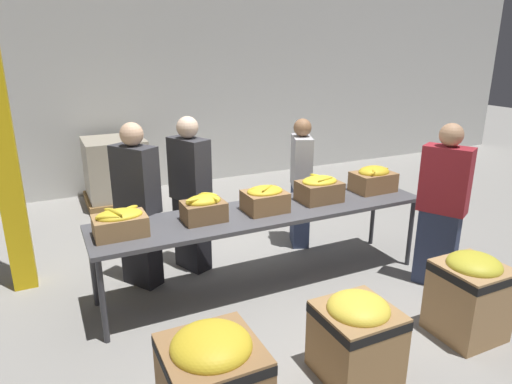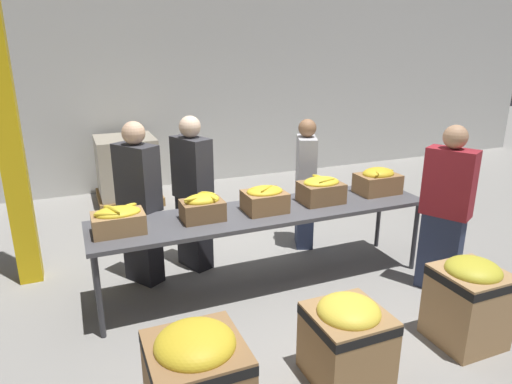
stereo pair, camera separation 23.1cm
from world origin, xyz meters
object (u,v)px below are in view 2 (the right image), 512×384
banana_box_0 (118,220)px  volunteer_0 (305,185)px  banana_box_2 (265,199)px  volunteer_2 (139,205)px  banana_box_3 (321,189)px  banana_box_4 (378,180)px  support_pillar (0,87)px  pallet_stack_0 (127,170)px  donation_bin_0 (197,375)px  donation_bin_2 (469,299)px  sorting_table (265,215)px  volunteer_3 (193,195)px  volunteer_1 (445,211)px  banana_box_1 (202,207)px  donation_bin_1 (347,337)px

banana_box_0 → volunteer_0: (2.24, 0.74, -0.15)m
banana_box_2 → volunteer_2: bearing=153.1°
banana_box_3 → banana_box_4: bearing=2.4°
volunteer_2 → support_pillar: bearing=-146.1°
pallet_stack_0 → banana_box_2: bearing=-74.2°
donation_bin_0 → donation_bin_2: size_ratio=0.95×
pallet_stack_0 → donation_bin_2: bearing=-66.4°
sorting_table → pallet_stack_0: 3.39m
sorting_table → volunteer_3: volunteer_3 is taller
volunteer_2 → sorting_table: bearing=30.9°
volunteer_2 → volunteer_3: size_ratio=1.00×
volunteer_2 → pallet_stack_0: size_ratio=1.64×
volunteer_1 → banana_box_1: bearing=42.7°
volunteer_0 → volunteer_1: bearing=49.5°
sorting_table → volunteer_1: bearing=-25.4°
banana_box_0 → banana_box_2: bearing=0.5°
support_pillar → volunteer_2: bearing=-23.2°
donation_bin_1 → donation_bin_2: size_ratio=0.88×
donation_bin_0 → support_pillar: bearing=113.5°
volunteer_2 → donation_bin_2: (2.29, -2.08, -0.44)m
volunteer_0 → support_pillar: bearing=-73.2°
volunteer_2 → volunteer_3: 0.59m
volunteer_1 → banana_box_4: bearing=-13.7°
banana_box_1 → donation_bin_1: (0.63, -1.53, -0.58)m
banana_box_0 → banana_box_4: banana_box_4 is taller
volunteer_1 → volunteer_2: 3.02m
banana_box_1 → support_pillar: 2.19m
donation_bin_1 → donation_bin_2: 1.16m
banana_box_2 → pallet_stack_0: (-0.92, 3.26, -0.43)m
banana_box_4 → pallet_stack_0: banana_box_4 is taller
volunteer_2 → volunteer_0: bearing=61.6°
support_pillar → banana_box_3: bearing=-19.5°
banana_box_0 → volunteer_1: bearing=-13.7°
donation_bin_0 → volunteer_0: bearing=48.6°
donation_bin_0 → volunteer_1: bearing=15.9°
banana_box_2 → donation_bin_1: (-0.00, -1.51, -0.59)m
banana_box_2 → volunteer_0: size_ratio=0.26×
banana_box_3 → volunteer_0: bearing=73.9°
sorting_table → banana_box_2: banana_box_2 is taller
banana_box_2 → volunteer_1: 1.76m
banana_box_2 → volunteer_2: 1.27m
banana_box_0 → volunteer_0: volunteer_0 is taller
banana_box_2 → banana_box_4: bearing=2.4°
banana_box_1 → volunteer_1: 2.35m
banana_box_3 → donation_bin_2: size_ratio=0.57×
sorting_table → banana_box_3: 0.66m
volunteer_3 → donation_bin_1: 2.32m
volunteer_3 → support_pillar: (-1.69, 0.36, 1.16)m
banana_box_0 → banana_box_2: banana_box_2 is taller
volunteer_0 → volunteer_3: size_ratio=0.93×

